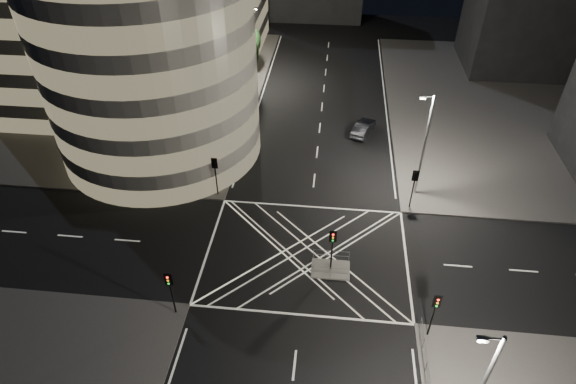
# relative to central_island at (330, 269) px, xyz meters

# --- Properties ---
(ground) EXTENTS (120.00, 120.00, 0.00)m
(ground) POSITION_rel_central_island_xyz_m (-2.00, 1.50, -0.07)
(ground) COLOR black
(ground) RESTS_ON ground
(sidewalk_far_left) EXTENTS (42.00, 42.00, 0.15)m
(sidewalk_far_left) POSITION_rel_central_island_xyz_m (-31.00, 28.50, 0.00)
(sidewalk_far_left) COLOR #504E4B
(sidewalk_far_left) RESTS_ON ground
(sidewalk_far_right) EXTENTS (42.00, 42.00, 0.15)m
(sidewalk_far_right) POSITION_rel_central_island_xyz_m (27.00, 28.50, 0.00)
(sidewalk_far_right) COLOR #504E4B
(sidewalk_far_right) RESTS_ON ground
(central_island) EXTENTS (3.00, 2.00, 0.15)m
(central_island) POSITION_rel_central_island_xyz_m (0.00, 0.00, 0.00)
(central_island) COLOR slate
(central_island) RESTS_ON ground
(office_tower_curved) EXTENTS (30.00, 29.00, 27.20)m
(office_tower_curved) POSITION_rel_central_island_xyz_m (-22.74, 20.24, 12.58)
(office_tower_curved) COLOR gray
(office_tower_curved) RESTS_ON sidewalk_far_left
(building_right_far) EXTENTS (14.00, 12.00, 15.00)m
(building_right_far) POSITION_rel_central_island_xyz_m (24.00, 41.50, 7.58)
(building_right_far) COLOR black
(building_right_far) RESTS_ON sidewalk_far_right
(tree_a) EXTENTS (4.11, 4.11, 6.39)m
(tree_a) POSITION_rel_central_island_xyz_m (-12.50, 10.50, 4.09)
(tree_a) COLOR black
(tree_a) RESTS_ON sidewalk_far_left
(tree_b) EXTENTS (4.81, 4.81, 7.64)m
(tree_b) POSITION_rel_central_island_xyz_m (-12.50, 16.50, 4.94)
(tree_b) COLOR black
(tree_b) RESTS_ON sidewalk_far_left
(tree_c) EXTENTS (3.66, 3.66, 6.48)m
(tree_c) POSITION_rel_central_island_xyz_m (-12.50, 22.50, 4.43)
(tree_c) COLOR black
(tree_c) RESTS_ON sidewalk_far_left
(tree_d) EXTENTS (5.25, 5.25, 8.46)m
(tree_d) POSITION_rel_central_island_xyz_m (-12.50, 28.50, 5.51)
(tree_d) COLOR black
(tree_d) RESTS_ON sidewalk_far_left
(tree_e) EXTENTS (3.84, 3.84, 6.82)m
(tree_e) POSITION_rel_central_island_xyz_m (-12.50, 34.50, 4.67)
(tree_e) COLOR black
(tree_e) RESTS_ON sidewalk_far_left
(traffic_signal_fl) EXTENTS (0.55, 0.22, 4.00)m
(traffic_signal_fl) POSITION_rel_central_island_xyz_m (-10.80, 8.30, 2.84)
(traffic_signal_fl) COLOR black
(traffic_signal_fl) RESTS_ON sidewalk_far_left
(traffic_signal_nl) EXTENTS (0.55, 0.22, 4.00)m
(traffic_signal_nl) POSITION_rel_central_island_xyz_m (-10.80, -5.30, 2.84)
(traffic_signal_nl) COLOR black
(traffic_signal_nl) RESTS_ON sidewalk_near_left
(traffic_signal_fr) EXTENTS (0.55, 0.22, 4.00)m
(traffic_signal_fr) POSITION_rel_central_island_xyz_m (6.80, 8.30, 2.84)
(traffic_signal_fr) COLOR black
(traffic_signal_fr) RESTS_ON sidewalk_far_right
(traffic_signal_nr) EXTENTS (0.55, 0.22, 4.00)m
(traffic_signal_nr) POSITION_rel_central_island_xyz_m (6.80, -5.30, 2.84)
(traffic_signal_nr) COLOR black
(traffic_signal_nr) RESTS_ON sidewalk_near_right
(traffic_signal_island) EXTENTS (0.55, 0.22, 4.00)m
(traffic_signal_island) POSITION_rel_central_island_xyz_m (0.00, 0.00, 2.84)
(traffic_signal_island) COLOR black
(traffic_signal_island) RESTS_ON central_island
(street_lamp_left_near) EXTENTS (1.25, 0.25, 10.00)m
(street_lamp_left_near) POSITION_rel_central_island_xyz_m (-11.44, 13.50, 5.47)
(street_lamp_left_near) COLOR slate
(street_lamp_left_near) RESTS_ON sidewalk_far_left
(street_lamp_left_far) EXTENTS (1.25, 0.25, 10.00)m
(street_lamp_left_far) POSITION_rel_central_island_xyz_m (-11.44, 31.50, 5.47)
(street_lamp_left_far) COLOR slate
(street_lamp_left_far) RESTS_ON sidewalk_far_left
(street_lamp_right_far) EXTENTS (1.25, 0.25, 10.00)m
(street_lamp_right_far) POSITION_rel_central_island_xyz_m (7.44, 10.50, 5.47)
(street_lamp_right_far) COLOR slate
(street_lamp_right_far) RESTS_ON sidewalk_far_right
(railing_island_south) EXTENTS (2.80, 0.06, 1.10)m
(railing_island_south) POSITION_rel_central_island_xyz_m (0.00, -0.90, 0.62)
(railing_island_south) COLOR slate
(railing_island_south) RESTS_ON central_island
(railing_island_north) EXTENTS (2.80, 0.06, 1.10)m
(railing_island_north) POSITION_rel_central_island_xyz_m (0.00, 0.90, 0.62)
(railing_island_north) COLOR slate
(railing_island_north) RESTS_ON central_island
(sedan) EXTENTS (2.99, 4.72, 1.47)m
(sedan) POSITION_rel_central_island_xyz_m (2.82, 20.78, 0.66)
(sedan) COLOR black
(sedan) RESTS_ON ground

